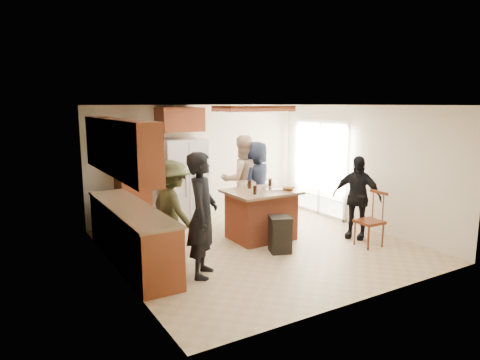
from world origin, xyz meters
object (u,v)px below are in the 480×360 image
person_counter (173,210)px  spindle_chair (370,221)px  refrigerator (183,181)px  kitchen_island (261,214)px  trash_bin (280,234)px  person_side_right (357,197)px  person_behind_left (242,180)px  person_behind_right (257,183)px  person_front_left (202,215)px

person_counter → spindle_chair: bearing=-119.7°
refrigerator → kitchen_island: 2.00m
kitchen_island → trash_bin: bearing=-99.6°
trash_bin → refrigerator: bearing=104.8°
kitchen_island → person_side_right: bearing=-28.8°
kitchen_island → spindle_chair: bearing=-43.2°
person_behind_left → spindle_chair: bearing=127.5°
person_counter → trash_bin: (1.67, -0.69, -0.50)m
person_counter → kitchen_island: person_counter is taller
trash_bin → spindle_chair: spindle_chair is taller
trash_bin → spindle_chair: 1.68m
kitchen_island → spindle_chair: spindle_chair is taller
person_behind_left → spindle_chair: size_ratio=1.89×
refrigerator → kitchen_island: (0.82, -1.78, -0.43)m
person_behind_right → spindle_chair: 2.49m
person_front_left → person_counter: 0.93m
person_behind_left → person_counter: (-2.03, -1.19, -0.13)m
refrigerator → kitchen_island: refrigerator is taller
refrigerator → person_behind_left: bearing=-34.0°
person_behind_left → trash_bin: bearing=90.0°
person_front_left → spindle_chair: (3.15, -0.32, -0.47)m
person_side_right → person_counter: (-3.38, 0.76, 0.03)m
person_behind_left → person_side_right: bearing=135.8°
person_side_right → trash_bin: size_ratio=2.50×
kitchen_island → person_behind_left: bearing=78.1°
person_counter → refrigerator: bearing=-36.2°
trash_bin → spindle_chair: size_ratio=0.63×
person_behind_right → refrigerator: size_ratio=0.98×
person_behind_right → refrigerator: refrigerator is taller
kitchen_island → spindle_chair: 1.98m
refrigerator → trash_bin: bearing=-75.2°
person_behind_right → trash_bin: 1.90m
person_front_left → person_behind_left: bearing=-7.4°
kitchen_island → spindle_chair: size_ratio=1.29×
spindle_chair → person_front_left: bearing=174.2°
person_behind_right → kitchen_island: person_behind_right is taller
spindle_chair → kitchen_island: bearing=136.8°
person_behind_right → person_side_right: person_behind_right is taller
person_front_left → refrigerator: bearing=17.6°
person_behind_left → spindle_chair: person_behind_left is taller
person_front_left → person_behind_right: (2.21, 1.94, -0.05)m
spindle_chair → person_behind_right: bearing=112.7°
person_behind_right → person_behind_left: bearing=-59.6°
kitchen_island → spindle_chair: (1.44, -1.36, -0.02)m
person_front_left → person_side_right: bearing=-51.9°
person_side_right → refrigerator: 3.57m
kitchen_island → trash_bin: (-0.14, -0.80, -0.16)m
person_front_left → person_behind_left: size_ratio=0.98×
person_behind_left → refrigerator: bearing=-23.0°
person_behind_left → person_behind_right: person_behind_left is taller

